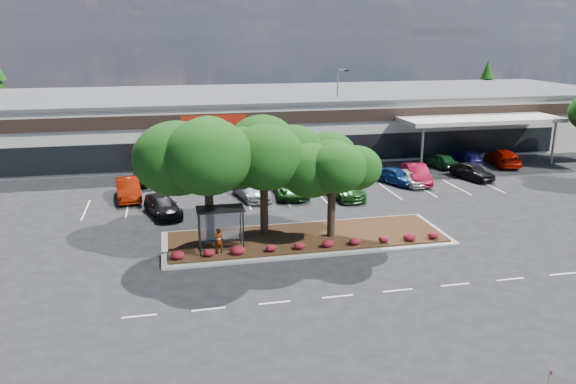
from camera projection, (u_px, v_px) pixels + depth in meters
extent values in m
plane|color=black|center=(357.00, 262.00, 32.18)|extent=(160.00, 160.00, 0.00)
cube|color=beige|center=(260.00, 121.00, 63.32)|extent=(80.00, 20.00, 6.00)
cube|color=#4E4E50|center=(259.00, 93.00, 62.46)|extent=(80.40, 20.40, 0.30)
cube|color=black|center=(277.00, 118.00, 53.37)|extent=(80.00, 0.25, 1.20)
cube|color=black|center=(277.00, 151.00, 54.25)|extent=(60.00, 0.18, 2.60)
cube|color=#A11B0B|center=(214.00, 120.00, 52.09)|extent=(6.00, 0.12, 1.00)
cube|color=beige|center=(481.00, 119.00, 55.23)|extent=(16.00, 5.00, 0.40)
cylinder|color=gray|center=(422.00, 149.00, 52.57)|extent=(0.24, 0.24, 4.20)
cylinder|color=gray|center=(553.00, 143.00, 55.40)|extent=(0.24, 0.24, 4.20)
cube|color=gray|center=(307.00, 239.00, 35.51)|extent=(18.00, 6.00, 0.15)
cube|color=#482D16|center=(307.00, 237.00, 35.48)|extent=(17.20, 5.20, 0.12)
cube|color=silver|center=(139.00, 316.00, 25.99)|extent=(1.60, 0.12, 0.01)
cube|color=silver|center=(208.00, 309.00, 26.63)|extent=(1.60, 0.12, 0.01)
cube|color=silver|center=(275.00, 303.00, 27.28)|extent=(1.60, 0.12, 0.01)
cube|color=silver|center=(338.00, 296.00, 27.93)|extent=(1.60, 0.12, 0.01)
cube|color=silver|center=(398.00, 290.00, 28.58)|extent=(1.60, 0.12, 0.01)
cube|color=silver|center=(455.00, 285.00, 29.23)|extent=(1.60, 0.12, 0.01)
cube|color=silver|center=(510.00, 279.00, 29.88)|extent=(1.60, 0.12, 0.01)
cube|color=silver|center=(563.00, 274.00, 30.52)|extent=(1.60, 0.12, 0.01)
cube|color=silver|center=(86.00, 210.00, 41.53)|extent=(0.12, 5.00, 0.01)
cube|color=silver|center=(128.00, 207.00, 42.13)|extent=(0.12, 5.00, 0.01)
cube|color=silver|center=(168.00, 205.00, 42.74)|extent=(0.12, 5.00, 0.01)
cube|color=silver|center=(208.00, 202.00, 43.35)|extent=(0.12, 5.00, 0.01)
cube|color=silver|center=(246.00, 200.00, 43.96)|extent=(0.12, 5.00, 0.01)
cube|color=silver|center=(284.00, 198.00, 44.56)|extent=(0.12, 5.00, 0.01)
cube|color=silver|center=(320.00, 195.00, 45.17)|extent=(0.12, 5.00, 0.01)
cube|color=silver|center=(356.00, 193.00, 45.78)|extent=(0.12, 5.00, 0.01)
cube|color=silver|center=(390.00, 191.00, 46.39)|extent=(0.12, 5.00, 0.01)
cube|color=silver|center=(424.00, 189.00, 46.99)|extent=(0.12, 5.00, 0.01)
cube|color=silver|center=(457.00, 187.00, 47.60)|extent=(0.12, 5.00, 0.01)
cube|color=silver|center=(489.00, 185.00, 48.21)|extent=(0.12, 5.00, 0.01)
cylinder|color=black|center=(199.00, 228.00, 33.24)|extent=(0.08, 0.08, 2.50)
cylinder|color=black|center=(241.00, 225.00, 33.74)|extent=(0.08, 0.08, 2.50)
cylinder|color=black|center=(200.00, 235.00, 32.01)|extent=(0.08, 0.08, 2.50)
cylinder|color=black|center=(243.00, 232.00, 32.52)|extent=(0.08, 0.08, 2.50)
cube|color=black|center=(220.00, 209.00, 32.52)|extent=(2.75, 1.55, 0.10)
cube|color=silver|center=(220.00, 224.00, 33.45)|extent=(2.30, 0.03, 2.00)
cube|color=black|center=(221.00, 241.00, 33.33)|extent=(2.00, 0.35, 0.06)
cone|color=#0D350B|center=(486.00, 92.00, 79.19)|extent=(3.96, 3.96, 9.00)
imported|color=#594C47|center=(218.00, 241.00, 32.49)|extent=(0.64, 0.50, 1.55)
cube|color=gray|center=(336.00, 153.00, 59.90)|extent=(0.50, 0.50, 0.40)
cylinder|color=gray|center=(337.00, 111.00, 58.65)|extent=(0.14, 0.14, 8.70)
cube|color=gray|center=(342.00, 70.00, 57.43)|extent=(0.92, 0.53, 0.14)
cube|color=black|center=(347.00, 71.00, 57.37)|extent=(0.53, 0.44, 0.18)
cube|color=#97744F|center=(549.00, 381.00, 20.42)|extent=(0.03, 0.03, 0.88)
cube|color=#DA398F|center=(551.00, 372.00, 20.32)|extent=(0.02, 0.14, 0.18)
imported|color=maroon|center=(128.00, 189.00, 44.03)|extent=(2.32, 5.17, 1.65)
imported|color=black|center=(162.00, 206.00, 40.28)|extent=(3.16, 5.04, 1.36)
imported|color=#A5A9B0|center=(251.00, 189.00, 44.39)|extent=(2.98, 5.25, 1.43)
imported|color=#194716|center=(290.00, 185.00, 45.14)|extent=(3.14, 5.97, 1.60)
imported|color=#20531C|center=(343.00, 188.00, 44.61)|extent=(2.88, 5.54, 1.53)
imported|color=navy|center=(396.00, 176.00, 48.53)|extent=(3.02, 4.40, 1.39)
imported|color=#B3B3B3|center=(410.00, 177.00, 48.12)|extent=(1.85, 4.02, 1.34)
imported|color=maroon|center=(416.00, 174.00, 48.77)|extent=(2.52, 5.10, 1.61)
imported|color=black|center=(472.00, 171.00, 50.00)|extent=(2.94, 4.67, 1.48)
imported|color=black|center=(144.00, 175.00, 48.57)|extent=(2.37, 4.55, 1.48)
imported|color=silver|center=(162.00, 171.00, 49.54)|extent=(4.28, 6.38, 1.72)
imported|color=silver|center=(204.00, 169.00, 50.90)|extent=(3.39, 4.71, 1.49)
imported|color=#5A5860|center=(275.00, 173.00, 49.01)|extent=(2.61, 5.21, 1.70)
imported|color=navy|center=(325.00, 173.00, 49.33)|extent=(1.80, 4.69, 1.52)
imported|color=#131854|center=(331.00, 162.00, 53.80)|extent=(3.05, 4.48, 1.42)
imported|color=#164D21|center=(440.00, 160.00, 54.48)|extent=(2.45, 4.26, 1.36)
imported|color=navy|center=(465.00, 155.00, 56.80)|extent=(2.08, 4.66, 1.33)
imported|color=#A11002|center=(503.00, 158.00, 55.16)|extent=(3.27, 5.76, 1.57)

